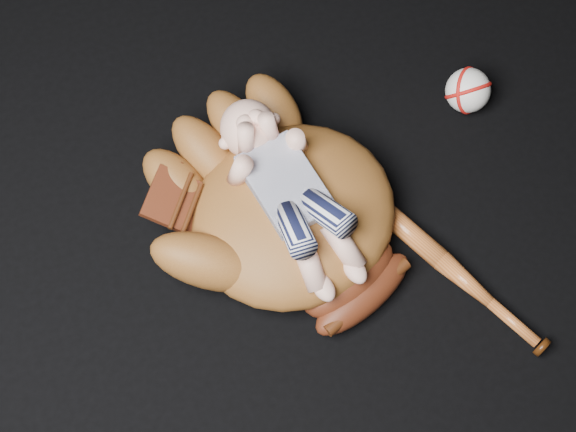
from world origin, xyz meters
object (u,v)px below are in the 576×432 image
(baseball_glove, at_px, (293,210))
(newborn_baby, at_px, (294,197))
(baseball_bat, at_px, (451,269))
(baseball, at_px, (468,90))

(baseball_glove, distance_m, newborn_baby, 0.05)
(baseball_bat, height_order, baseball, baseball)
(baseball_bat, bearing_deg, baseball, 59.58)
(baseball_bat, bearing_deg, newborn_baby, 141.83)
(baseball, bearing_deg, baseball_bat, -120.42)
(baseball_bat, bearing_deg, baseball_glove, 141.55)
(baseball_glove, height_order, baseball, baseball_glove)
(newborn_baby, height_order, baseball_bat, newborn_baby)
(baseball, bearing_deg, baseball_glove, -162.72)
(baseball_glove, bearing_deg, baseball_bat, -58.40)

